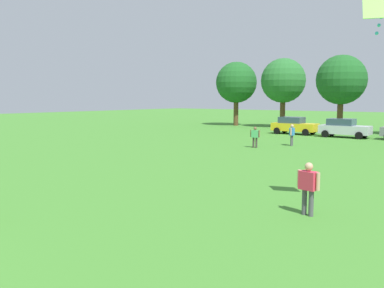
# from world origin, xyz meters

# --- Properties ---
(ground_plane) EXTENTS (160.00, 160.00, 0.00)m
(ground_plane) POSITION_xyz_m (0.00, 30.00, 0.00)
(ground_plane) COLOR #42842D
(adult_bystander) EXTENTS (0.75, 0.41, 1.61)m
(adult_bystander) POSITION_xyz_m (5.52, 11.14, 0.96)
(adult_bystander) COLOR #4C4C51
(adult_bystander) RESTS_ON ground
(bystander_near_trees) EXTENTS (0.71, 0.35, 1.50)m
(bystander_near_trees) POSITION_xyz_m (-3.88, 25.21, 0.89)
(bystander_near_trees) COLOR #3F3833
(bystander_near_trees) RESTS_ON ground
(bystander_midfield) EXTENTS (0.37, 0.75, 1.59)m
(bystander_midfield) POSITION_xyz_m (-2.28, 27.91, 0.95)
(bystander_midfield) COLOR #4C4C51
(bystander_midfield) RESTS_ON ground
(kite) EXTENTS (1.10, 0.77, 1.06)m
(kite) POSITION_xyz_m (7.06, 12.26, 5.98)
(kite) COLOR #8CD859
(parked_car_yellow_0) EXTENTS (4.30, 2.02, 1.68)m
(parked_car_yellow_0) POSITION_xyz_m (-6.16, 37.35, 0.86)
(parked_car_yellow_0) COLOR yellow
(parked_car_yellow_0) RESTS_ON ground
(parked_car_silver_1) EXTENTS (4.30, 2.02, 1.68)m
(parked_car_silver_1) POSITION_xyz_m (-1.21, 36.87, 0.86)
(parked_car_silver_1) COLOR silver
(parked_car_silver_1) RESTS_ON ground
(tree_far_left) EXTENTS (5.21, 5.21, 8.11)m
(tree_far_left) POSITION_xyz_m (-17.32, 44.92, 5.48)
(tree_far_left) COLOR brown
(tree_far_left) RESTS_ON ground
(tree_left) EXTENTS (5.29, 5.29, 8.24)m
(tree_left) POSITION_xyz_m (-11.05, 45.28, 5.56)
(tree_left) COLOR brown
(tree_left) RESTS_ON ground
(tree_center) EXTENTS (5.10, 5.10, 7.95)m
(tree_center) POSITION_xyz_m (-3.43, 42.71, 5.36)
(tree_center) COLOR brown
(tree_center) RESTS_ON ground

